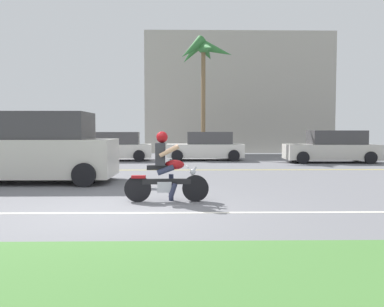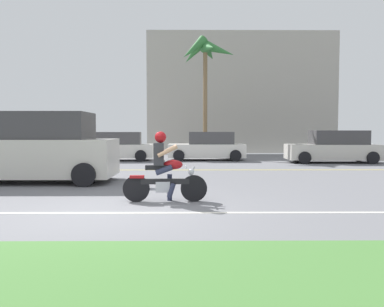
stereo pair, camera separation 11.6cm
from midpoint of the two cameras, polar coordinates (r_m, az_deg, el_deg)
ground at (r=10.48m, az=-7.48°, el=-5.03°), size 56.00×30.00×0.04m
lane_line_near at (r=7.41m, az=-10.48°, el=-8.34°), size 50.40×0.12×0.01m
lane_line_far at (r=15.16m, az=-5.30°, el=-2.36°), size 50.40×0.12×0.01m
motorcyclist at (r=8.36m, az=-3.59°, el=-2.67°), size 1.77×0.58×1.48m
suv_nearby at (r=12.34m, az=-21.08°, el=0.68°), size 4.57×2.19×2.02m
parked_car_0 at (r=22.68m, az=-23.85°, el=0.96°), size 4.31×2.14×1.45m
parked_car_1 at (r=20.27m, az=-10.99°, el=0.91°), size 4.15×2.03×1.43m
parked_car_2 at (r=20.20m, az=2.43°, el=0.96°), size 3.84×1.88×1.43m
parked_car_3 at (r=19.79m, az=19.86°, el=0.81°), size 4.26×1.89×1.50m
palm_tree_0 at (r=22.61m, az=2.03°, el=13.93°), size 3.21×3.37×6.69m
building_far at (r=28.64m, az=6.86°, el=8.33°), size 12.64×4.00×8.04m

